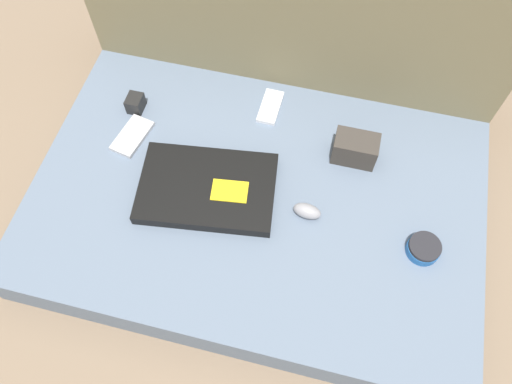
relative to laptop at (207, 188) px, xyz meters
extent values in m
plane|color=#7A6651|center=(0.12, 0.02, -0.15)|extent=(8.00, 8.00, 0.00)
cube|color=slate|center=(0.12, 0.02, -0.08)|extent=(1.15, 0.75, 0.13)
cube|color=#756B4C|center=(0.12, 0.49, 0.12)|extent=(1.15, 0.20, 0.53)
cube|color=black|center=(0.00, 0.00, 0.00)|extent=(0.37, 0.27, 0.03)
cube|color=yellow|center=(0.06, 0.00, 0.02)|extent=(0.10, 0.07, 0.00)
ellipsoid|color=gray|center=(0.26, 0.00, 0.00)|extent=(0.07, 0.05, 0.04)
cylinder|color=#1E569E|center=(0.55, -0.03, 0.00)|extent=(0.08, 0.08, 0.02)
cylinder|color=#232328|center=(0.55, -0.03, 0.01)|extent=(0.08, 0.08, 0.01)
cube|color=#B7B7BC|center=(-0.25, 0.11, -0.01)|extent=(0.09, 0.14, 0.01)
cube|color=silver|center=(0.09, 0.30, -0.01)|extent=(0.06, 0.12, 0.01)
cube|color=#38332D|center=(0.34, 0.19, 0.02)|extent=(0.11, 0.07, 0.08)
cube|color=black|center=(-0.27, 0.21, 0.01)|extent=(0.04, 0.05, 0.05)
camera|label=1|loc=(0.27, -0.57, 1.10)|focal=35.00mm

